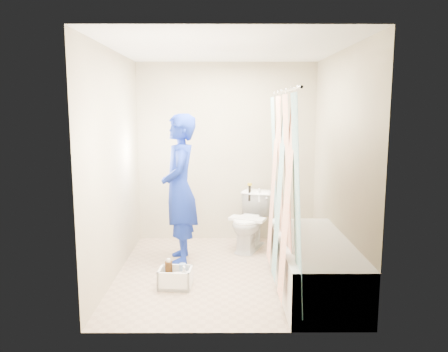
{
  "coord_description": "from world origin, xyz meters",
  "views": [
    {
      "loc": [
        -0.05,
        -4.59,
        1.8
      ],
      "look_at": [
        -0.04,
        0.25,
        1.04
      ],
      "focal_mm": 35.0,
      "sensor_mm": 36.0,
      "label": 1
    }
  ],
  "objects_px": {
    "bathtub": "(313,263)",
    "cleaning_caddy": "(176,278)",
    "plumber": "(180,189)",
    "toilet": "(250,222)"
  },
  "relations": [
    {
      "from": "bathtub",
      "to": "cleaning_caddy",
      "type": "xyz_separation_m",
      "value": [
        -1.37,
        0.04,
        -0.18
      ]
    },
    {
      "from": "toilet",
      "to": "cleaning_caddy",
      "type": "xyz_separation_m",
      "value": [
        -0.82,
        -1.22,
        -0.27
      ]
    },
    {
      "from": "plumber",
      "to": "bathtub",
      "type": "bearing_deg",
      "value": 54.2
    },
    {
      "from": "bathtub",
      "to": "cleaning_caddy",
      "type": "distance_m",
      "value": 1.38
    },
    {
      "from": "plumber",
      "to": "toilet",
      "type": "bearing_deg",
      "value": 111.75
    },
    {
      "from": "toilet",
      "to": "cleaning_caddy",
      "type": "bearing_deg",
      "value": -101.71
    },
    {
      "from": "bathtub",
      "to": "plumber",
      "type": "relative_size",
      "value": 1.01
    },
    {
      "from": "toilet",
      "to": "cleaning_caddy",
      "type": "height_order",
      "value": "toilet"
    },
    {
      "from": "toilet",
      "to": "cleaning_caddy",
      "type": "relative_size",
      "value": 2.09
    },
    {
      "from": "bathtub",
      "to": "plumber",
      "type": "xyz_separation_m",
      "value": [
        -1.4,
        0.81,
        0.6
      ]
    }
  ]
}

